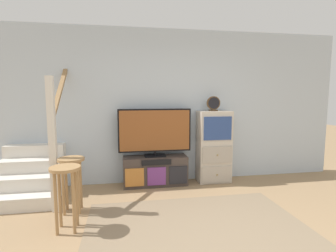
% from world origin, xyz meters
% --- Properties ---
extents(back_wall, '(6.40, 0.12, 2.70)m').
position_xyz_m(back_wall, '(0.00, 2.46, 1.35)').
color(back_wall, silver).
rests_on(back_wall, ground_plane).
extents(area_rug, '(2.60, 1.80, 0.01)m').
position_xyz_m(area_rug, '(0.00, 0.60, 0.01)').
color(area_rug, '#847056').
rests_on(area_rug, ground_plane).
extents(media_console, '(1.10, 0.38, 0.50)m').
position_xyz_m(media_console, '(-0.30, 2.19, 0.25)').
color(media_console, '#423833').
rests_on(media_console, ground_plane).
extents(television, '(1.25, 0.22, 0.82)m').
position_xyz_m(television, '(-0.30, 2.22, 0.94)').
color(television, black).
rests_on(television, media_console).
extents(side_cabinet, '(0.58, 0.38, 1.28)m').
position_xyz_m(side_cabinet, '(0.76, 2.20, 0.64)').
color(side_cabinet, beige).
rests_on(side_cabinet, ground_plane).
extents(desk_clock, '(0.23, 0.08, 0.26)m').
position_xyz_m(desk_clock, '(0.73, 2.19, 1.41)').
color(desk_clock, '#4C3823').
rests_on(desk_clock, side_cabinet).
extents(staircase, '(1.00, 1.36, 2.20)m').
position_xyz_m(staircase, '(-2.24, 2.20, 0.37)').
color(staircase, silver).
rests_on(staircase, ground_plane).
extents(bar_stool_near, '(0.34, 0.34, 0.75)m').
position_xyz_m(bar_stool_near, '(-1.49, 0.84, 0.55)').
color(bar_stool_near, '#A37A4C').
rests_on(bar_stool_near, ground_plane).
extents(bar_stool_far, '(0.34, 0.34, 0.73)m').
position_xyz_m(bar_stool_far, '(-1.52, 1.34, 0.54)').
color(bar_stool_far, '#A37A4C').
rests_on(bar_stool_far, ground_plane).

